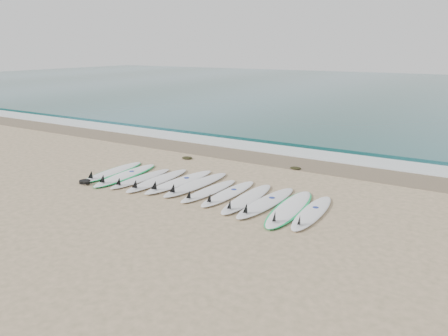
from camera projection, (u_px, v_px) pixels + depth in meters
The scene contains 20 objects.
ground at pixel (202, 189), 12.27m from camera, with size 120.00×120.00×0.00m, color tan.
ocean at pixel (408, 91), 38.93m from camera, with size 120.00×55.00×0.03m, color #1E5559.
wet_sand_band at pixel (267, 158), 15.63m from camera, with size 120.00×1.80×0.01m, color brown.
foam_band at pixel (283, 150), 16.78m from camera, with size 120.00×1.40×0.04m, color silver.
wave_crest at pixel (298, 142), 18.00m from camera, with size 120.00×1.00×0.10m, color #1E5559.
surfboard_0 at pixel (113, 172), 13.81m from camera, with size 0.82×2.70×0.34m.
surfboard_1 at pixel (125, 175), 13.44m from camera, with size 0.90×2.87×0.36m.
surfboard_2 at pixel (140, 179), 13.08m from camera, with size 0.60×2.49×0.32m.
surfboard_3 at pixel (157, 180), 12.88m from camera, with size 0.59×2.73×0.35m.
surfboard_4 at pixel (178, 182), 12.74m from camera, with size 0.81×2.90×0.37m.
surfboard_5 at pixel (195, 185), 12.50m from camera, with size 0.75×2.84×0.36m.
surfboard_6 at pixel (208, 191), 11.96m from camera, with size 0.65×2.44×0.31m.
surfboard_7 at pixel (228, 194), 11.75m from camera, with size 0.58×2.56×0.33m.
surfboard_8 at pixel (246, 199), 11.34m from camera, with size 0.65×2.70×0.34m.
surfboard_9 at pixel (265, 203), 11.05m from camera, with size 0.72×2.79×0.35m.
surfboard_10 at pixel (289, 209), 10.67m from camera, with size 0.91×2.94×0.37m.
surfboard_11 at pixel (311, 213), 10.39m from camera, with size 0.66×2.60×0.33m.
seaweed_near at pixel (187, 158), 15.58m from camera, with size 0.40×0.31×0.08m, color black.
seaweed_far at pixel (296, 168), 14.27m from camera, with size 0.37×0.29×0.07m, color black.
leash_coil at pixel (85, 182), 12.79m from camera, with size 0.46×0.36×0.11m.
Camera 1 is at (6.62, -9.61, 3.89)m, focal length 35.00 mm.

